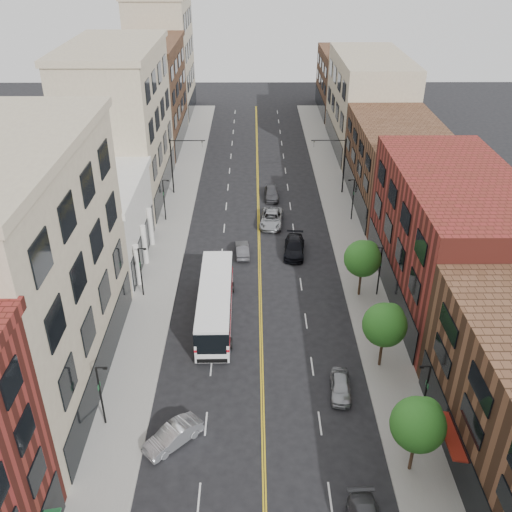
{
  "coord_description": "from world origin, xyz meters",
  "views": [
    {
      "loc": [
        -0.65,
        -20.72,
        30.11
      ],
      "look_at": [
        -0.4,
        22.86,
        5.0
      ],
      "focal_mm": 40.0,
      "sensor_mm": 36.0,
      "label": 1
    }
  ],
  "objects_px": {
    "car_lane_behind": "(242,250)",
    "car_lane_b": "(272,218)",
    "car_lane_c": "(272,193)",
    "city_bus": "(215,300)",
    "car_parked_far": "(341,387)",
    "car_angle_b": "(173,436)",
    "car_lane_a": "(294,247)"
  },
  "relations": [
    {
      "from": "car_parked_far",
      "to": "car_lane_b",
      "type": "relative_size",
      "value": 0.69
    },
    {
      "from": "car_lane_behind",
      "to": "car_lane_c",
      "type": "xyz_separation_m",
      "value": [
        3.52,
        14.58,
        0.11
      ]
    },
    {
      "from": "car_parked_far",
      "to": "car_lane_a",
      "type": "xyz_separation_m",
      "value": [
        -2.09,
        21.09,
        0.11
      ]
    },
    {
      "from": "city_bus",
      "to": "car_parked_far",
      "type": "xyz_separation_m",
      "value": [
        9.78,
        -9.49,
        -1.26
      ]
    },
    {
      "from": "car_lane_c",
      "to": "car_lane_behind",
      "type": "bearing_deg",
      "value": -104.45
    },
    {
      "from": "car_lane_c",
      "to": "city_bus",
      "type": "bearing_deg",
      "value": -103.29
    },
    {
      "from": "car_parked_far",
      "to": "car_lane_c",
      "type": "distance_m",
      "value": 35.63
    },
    {
      "from": "city_bus",
      "to": "car_lane_c",
      "type": "height_order",
      "value": "city_bus"
    },
    {
      "from": "car_lane_c",
      "to": "car_parked_far",
      "type": "bearing_deg",
      "value": -84.31
    },
    {
      "from": "city_bus",
      "to": "car_lane_c",
      "type": "xyz_separation_m",
      "value": [
        5.7,
        25.9,
        -1.16
      ]
    },
    {
      "from": "car_lane_behind",
      "to": "city_bus",
      "type": "bearing_deg",
      "value": 75.35
    },
    {
      "from": "city_bus",
      "to": "car_parked_far",
      "type": "relative_size",
      "value": 3.37
    },
    {
      "from": "car_parked_far",
      "to": "car_lane_c",
      "type": "relative_size",
      "value": 0.87
    },
    {
      "from": "car_angle_b",
      "to": "car_lane_b",
      "type": "distance_m",
      "value": 33.55
    },
    {
      "from": "car_angle_b",
      "to": "car_lane_c",
      "type": "distance_m",
      "value": 40.84
    },
    {
      "from": "city_bus",
      "to": "car_angle_b",
      "type": "bearing_deg",
      "value": -98.85
    },
    {
      "from": "city_bus",
      "to": "car_angle_b",
      "type": "relative_size",
      "value": 3.0
    },
    {
      "from": "car_lane_a",
      "to": "car_lane_c",
      "type": "xyz_separation_m",
      "value": [
        -1.99,
        14.31,
        -0.01
      ]
    },
    {
      "from": "car_angle_b",
      "to": "car_lane_a",
      "type": "relative_size",
      "value": 0.82
    },
    {
      "from": "car_parked_far",
      "to": "car_lane_behind",
      "type": "height_order",
      "value": "car_parked_far"
    },
    {
      "from": "car_parked_far",
      "to": "car_lane_a",
      "type": "distance_m",
      "value": 21.19
    },
    {
      "from": "car_parked_far",
      "to": "car_lane_a",
      "type": "bearing_deg",
      "value": 100.95
    },
    {
      "from": "car_lane_a",
      "to": "car_lane_c",
      "type": "distance_m",
      "value": 14.44
    },
    {
      "from": "car_lane_b",
      "to": "car_lane_c",
      "type": "relative_size",
      "value": 1.25
    },
    {
      "from": "car_lane_behind",
      "to": "car_lane_b",
      "type": "xyz_separation_m",
      "value": [
        3.3,
        7.19,
        0.12
      ]
    },
    {
      "from": "car_angle_b",
      "to": "car_lane_behind",
      "type": "xyz_separation_m",
      "value": [
        4.25,
        25.5,
        -0.06
      ]
    },
    {
      "from": "car_lane_behind",
      "to": "car_lane_b",
      "type": "distance_m",
      "value": 7.91
    },
    {
      "from": "car_angle_b",
      "to": "car_lane_b",
      "type": "bearing_deg",
      "value": 122.38
    },
    {
      "from": "car_lane_c",
      "to": "car_lane_b",
      "type": "bearing_deg",
      "value": -92.59
    },
    {
      "from": "city_bus",
      "to": "car_lane_behind",
      "type": "xyz_separation_m",
      "value": [
        2.18,
        11.32,
        -1.26
      ]
    },
    {
      "from": "car_lane_c",
      "to": "car_lane_a",
      "type": "bearing_deg",
      "value": -82.96
    },
    {
      "from": "city_bus",
      "to": "car_lane_behind",
      "type": "bearing_deg",
      "value": 78.55
    }
  ]
}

